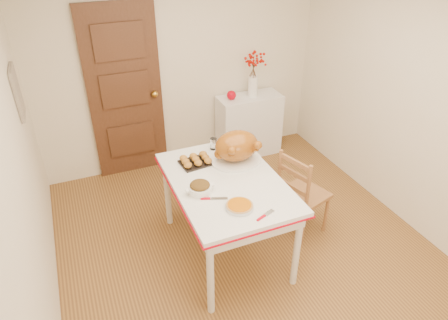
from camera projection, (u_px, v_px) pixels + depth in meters
name	position (u px, v px, depth m)	size (l,w,h in m)	color
floor	(250.00, 254.00, 3.92)	(3.50, 4.00, 0.00)	brown
wall_back	(181.00, 67.00, 4.84)	(3.50, 0.00, 2.50)	beige
wall_left	(21.00, 191.00, 2.69)	(0.00, 4.00, 2.50)	beige
wall_right	(420.00, 107.00, 3.84)	(0.00, 4.00, 2.50)	beige
door_back	(125.00, 94.00, 4.70)	(0.85, 0.06, 2.06)	#3F2314
photo_board	(17.00, 92.00, 3.51)	(0.03, 0.35, 0.45)	#AAA388
sideboard	(249.00, 125.00, 5.38)	(0.83, 0.37, 0.83)	white
kitchen_table	(226.00, 217.00, 3.76)	(0.95, 1.38, 0.83)	white
chair_oak	(304.00, 192.00, 3.99)	(0.42, 0.42, 0.94)	#9E703C
berry_vase	(253.00, 76.00, 5.03)	(0.28, 0.28, 0.54)	white
apple	(231.00, 95.00, 5.05)	(0.12, 0.12, 0.12)	#B60011
turkey_platter	(237.00, 147.00, 3.73)	(0.48, 0.39, 0.30)	#9A5115
pumpkin_pie	(239.00, 206.00, 3.20)	(0.23, 0.23, 0.05)	#B75A01
stuffing_dish	(200.00, 187.00, 3.37)	(0.25, 0.20, 0.10)	brown
rolls_tray	(196.00, 160.00, 3.76)	(0.28, 0.22, 0.07)	olive
pie_server	(265.00, 215.00, 3.13)	(0.19, 0.05, 0.01)	silver
carving_knife	(214.00, 198.00, 3.31)	(0.22, 0.05, 0.01)	silver
drinking_glass	(213.00, 144.00, 3.98)	(0.07, 0.07, 0.12)	white
shaker_pair	(238.00, 144.00, 4.00)	(0.10, 0.04, 0.10)	white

